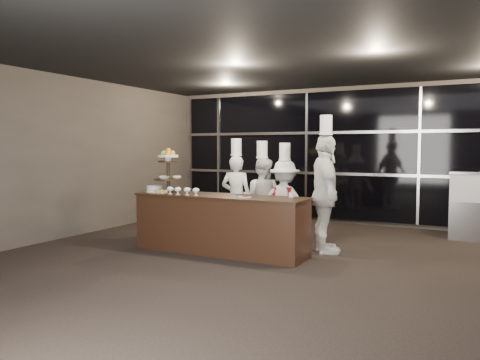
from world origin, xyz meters
The scene contains 13 objects.
room centered at (0.00, 0.00, 1.50)m, with size 10.00×10.00×10.00m.
window_wall centered at (0.00, 4.94, 1.50)m, with size 8.60×0.10×2.80m.
buffet_counter centered at (-1.33, 1.21, 0.47)m, with size 2.84×0.74×0.92m.
display_stand centered at (-2.33, 1.21, 1.34)m, with size 0.48×0.48×0.74m.
compotes centered at (-1.89, 0.99, 1.00)m, with size 0.61×0.11×0.12m.
layer_cake centered at (-2.58, 1.16, 0.97)m, with size 0.30×0.30×0.11m.
pastry_squares centered at (-2.37, 1.05, 0.95)m, with size 0.19×0.13×0.05m.
small_plate centered at (-0.83, 1.11, 0.94)m, with size 0.20×0.20×0.05m.
chef_cup centered at (-0.22, 1.46, 0.96)m, with size 0.08×0.08×0.07m, color white.
chef_a centered at (-1.60, 2.27, 0.80)m, with size 0.62×0.46×1.84m.
chef_b centered at (-1.14, 2.39, 0.76)m, with size 0.80×0.67×1.79m.
chef_c centered at (-0.69, 2.36, 0.74)m, with size 0.95×0.56×1.75m.
chef_d centered at (0.16, 1.95, 0.95)m, with size 0.93×1.19×2.18m.
Camera 1 is at (2.35, -5.17, 1.68)m, focal length 35.00 mm.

